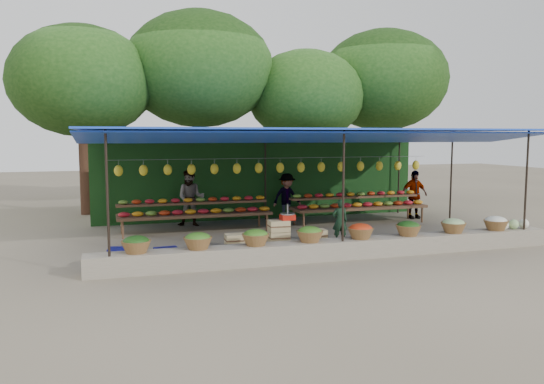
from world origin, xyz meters
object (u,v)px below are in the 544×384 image
object	(u,v)px
crate_counter	(278,240)
vendor_seated	(340,221)
blue_crate_front	(121,255)
weighing_scale	(288,216)
blue_crate_back	(166,255)

from	to	relation	value
crate_counter	vendor_seated	bearing A→B (deg)	21.66
vendor_seated	blue_crate_front	world-z (taller)	vendor_seated
crate_counter	vendor_seated	xyz separation A→B (m)	(1.87, 0.74, 0.24)
vendor_seated	blue_crate_front	xyz separation A→B (m)	(-5.26, -0.51, -0.39)
weighing_scale	blue_crate_back	world-z (taller)	weighing_scale
weighing_scale	vendor_seated	size ratio (longest dim) A/B	0.32
weighing_scale	blue_crate_back	xyz separation A→B (m)	(-2.71, 0.04, -0.71)
vendor_seated	crate_counter	bearing A→B (deg)	28.99
blue_crate_front	blue_crate_back	size ratio (longest dim) A/B	1.05
crate_counter	vendor_seated	world-z (taller)	vendor_seated
crate_counter	blue_crate_back	world-z (taller)	crate_counter
blue_crate_back	crate_counter	bearing A→B (deg)	-6.20
vendor_seated	blue_crate_front	distance (m)	5.30
crate_counter	blue_crate_front	xyz separation A→B (m)	(-3.39, 0.23, -0.16)
vendor_seated	blue_crate_back	distance (m)	4.42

